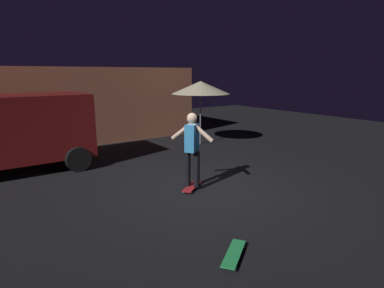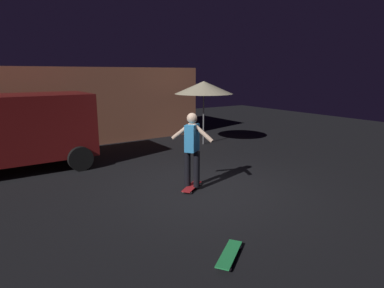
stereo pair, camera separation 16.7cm
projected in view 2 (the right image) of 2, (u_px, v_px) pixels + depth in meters
The scene contains 6 objects.
ground_plane at pixel (204, 189), 7.34m from camera, with size 28.00×28.00×0.00m, color black.
low_building at pixel (66, 104), 12.56m from camera, with size 9.88×3.53×2.79m.
patio_umbrella at pixel (204, 88), 11.51m from camera, with size 2.10×2.10×2.30m.
skateboard_ridden at pixel (192, 187), 7.33m from camera, with size 0.75×0.61×0.07m.
skateboard_spare at pixel (229, 254), 4.60m from camera, with size 0.75×0.61×0.07m.
skater at pixel (192, 145), 7.12m from camera, with size 0.64×0.86×1.67m.
Camera 2 is at (-4.11, -5.60, 2.59)m, focal length 30.12 mm.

